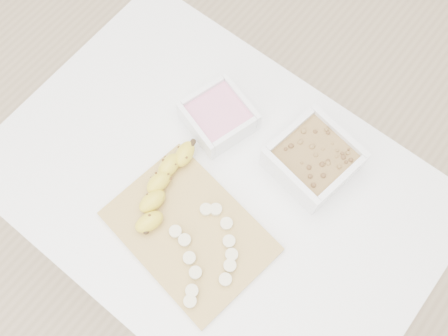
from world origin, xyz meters
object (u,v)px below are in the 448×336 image
Objects in this scene: bowl_granola at (313,159)px; cutting_board at (190,232)px; banana at (163,188)px; bowl_yogurt at (219,116)px; table at (216,200)px.

cutting_board is (-0.12, -0.29, -0.03)m from bowl_granola.
banana is (-0.10, 0.03, 0.03)m from cutting_board.
bowl_granola is at bearing 11.11° from bowl_yogurt.
bowl_yogurt is 0.90× the size of bowl_granola.
table is at bearing -128.02° from bowl_granola.
banana is (-0.22, -0.26, -0.01)m from bowl_granola.
cutting_board is (0.12, -0.25, -0.03)m from bowl_yogurt.
bowl_yogurt is 0.27m from cutting_board.
bowl_yogurt is at bearing 91.27° from banana.
bowl_granola is at bearing 47.05° from banana.
table is 0.21m from bowl_yogurt.
cutting_board is 1.50× the size of banana.
bowl_granola is at bearing 51.98° from table.
cutting_board is at bearing -111.71° from bowl_granola.
bowl_granola is (0.23, 0.05, 0.01)m from bowl_yogurt.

